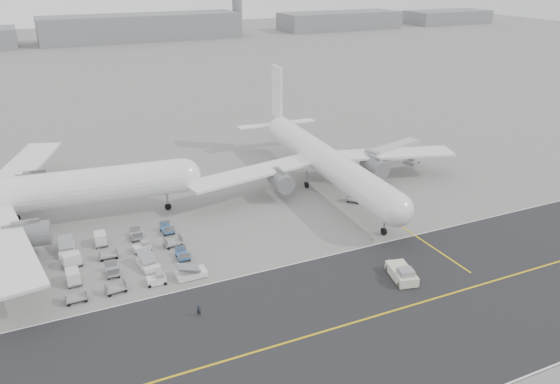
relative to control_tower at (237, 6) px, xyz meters
name	(u,v)px	position (x,y,z in m)	size (l,w,h in m)	color
ground	(236,269)	(-100.00, -265.00, -16.25)	(700.00, 700.00, 0.00)	gray
taxiway	(328,330)	(-94.98, -282.98, -16.24)	(220.00, 59.00, 0.03)	#262628
horizon_buildings	(125,41)	(-70.00, -5.00, -16.25)	(520.00, 28.00, 28.00)	gray
control_tower	(237,6)	(0.00, 0.00, 0.00)	(7.00, 7.00, 31.25)	gray
airliner_a	(11,196)	(-128.44, -238.28, -10.08)	(62.12, 61.19, 21.44)	white
airliner_b	(323,159)	(-73.33, -242.29, -10.61)	(56.08, 56.81, 19.58)	white
pushback_tug	(402,273)	(-79.94, -277.18, -15.37)	(3.98, 7.63, 2.15)	beige
jet_bridge	(394,152)	(-55.47, -240.60, -12.22)	(15.47, 6.80, 5.79)	gray
gse_cluster	(128,263)	(-113.94, -256.79, -16.25)	(23.39, 22.54, 2.12)	#949499
stray_dolly	(354,202)	(-71.91, -251.67, -16.25)	(1.47, 2.40, 1.47)	silver
ground_crew_a	(199,311)	(-108.21, -273.71, -15.48)	(0.57, 0.37, 1.55)	black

